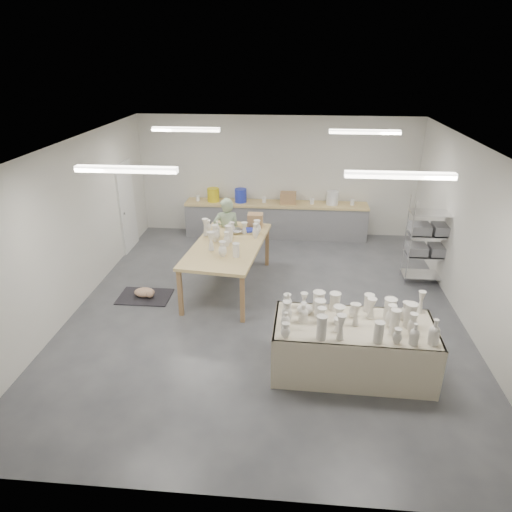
# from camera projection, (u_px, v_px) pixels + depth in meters

# --- Properties ---
(room) EXTENTS (8.00, 8.02, 3.00)m
(room) POSITION_uv_depth(u_px,v_px,m) (261.00, 201.00, 7.78)
(room) COLOR #424449
(room) RESTS_ON ground
(back_counter) EXTENTS (4.60, 0.60, 1.24)m
(back_counter) POSITION_uv_depth(u_px,v_px,m) (275.00, 218.00, 11.68)
(back_counter) COLOR tan
(back_counter) RESTS_ON ground
(wire_shelf) EXTENTS (0.88, 0.48, 1.80)m
(wire_shelf) POSITION_uv_depth(u_px,v_px,m) (429.00, 240.00, 9.18)
(wire_shelf) COLOR silver
(wire_shelf) RESTS_ON ground
(drying_table) EXTENTS (2.34, 1.15, 1.19)m
(drying_table) POSITION_uv_depth(u_px,v_px,m) (352.00, 345.00, 6.68)
(drying_table) COLOR olive
(drying_table) RESTS_ON ground
(work_table) EXTENTS (1.56, 2.69, 1.33)m
(work_table) POSITION_uv_depth(u_px,v_px,m) (230.00, 241.00, 9.02)
(work_table) COLOR tan
(work_table) RESTS_ON ground
(rug) EXTENTS (1.00, 0.70, 0.02)m
(rug) POSITION_uv_depth(u_px,v_px,m) (145.00, 296.00, 8.92)
(rug) COLOR black
(rug) RESTS_ON ground
(cat) EXTENTS (0.47, 0.40, 0.17)m
(cat) POSITION_uv_depth(u_px,v_px,m) (145.00, 292.00, 8.86)
(cat) COLOR white
(cat) RESTS_ON rug
(potter) EXTENTS (0.64, 0.48, 1.59)m
(potter) POSITION_uv_depth(u_px,v_px,m) (227.00, 233.00, 9.87)
(potter) COLOR #92AA84
(potter) RESTS_ON ground
(red_stool) EXTENTS (0.50, 0.50, 0.36)m
(red_stool) POSITION_uv_depth(u_px,v_px,m) (229.00, 248.00, 10.31)
(red_stool) COLOR red
(red_stool) RESTS_ON ground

